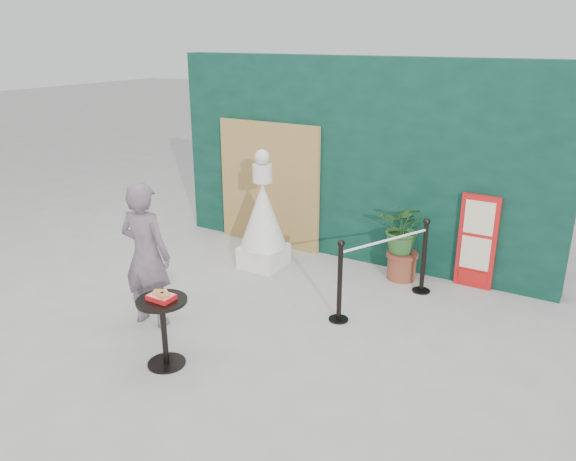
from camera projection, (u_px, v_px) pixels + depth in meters
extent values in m
plane|color=#ADAAA5|center=(233.00, 346.00, 6.25)|extent=(60.00, 60.00, 0.00)
cube|color=black|center=(356.00, 161.00, 8.30)|extent=(6.00, 0.30, 3.00)
cube|color=tan|center=(269.00, 185.00, 8.98)|extent=(1.80, 0.08, 2.00)
imported|color=slate|center=(146.00, 255.00, 6.47)|extent=(0.68, 0.49, 1.74)
cube|color=red|center=(477.00, 242.00, 7.51)|extent=(0.50, 0.06, 1.30)
cube|color=beige|center=(479.00, 218.00, 7.36)|extent=(0.38, 0.02, 0.45)
cube|color=beige|center=(475.00, 253.00, 7.53)|extent=(0.38, 0.02, 0.45)
cube|color=red|center=(472.00, 277.00, 7.64)|extent=(0.38, 0.02, 0.18)
cube|color=white|center=(264.00, 256.00, 8.35)|extent=(0.59, 0.59, 0.32)
cone|color=white|center=(263.00, 215.00, 8.14)|extent=(0.69, 0.69, 0.97)
cylinder|color=white|center=(262.00, 173.00, 7.94)|extent=(0.28, 0.28, 0.26)
sphere|color=silver|center=(262.00, 157.00, 7.86)|extent=(0.21, 0.21, 0.21)
cylinder|color=black|center=(167.00, 363.00, 5.90)|extent=(0.40, 0.40, 0.02)
cylinder|color=black|center=(164.00, 334.00, 5.78)|extent=(0.06, 0.06, 0.72)
cylinder|color=black|center=(162.00, 301.00, 5.66)|extent=(0.52, 0.52, 0.03)
cube|color=red|center=(161.00, 297.00, 5.64)|extent=(0.26, 0.19, 0.05)
cube|color=#FB2139|center=(161.00, 295.00, 5.64)|extent=(0.24, 0.17, 0.00)
cube|color=gold|center=(159.00, 292.00, 5.66)|extent=(0.15, 0.14, 0.02)
cube|color=#CC844A|center=(163.00, 295.00, 5.59)|extent=(0.13, 0.13, 0.02)
cone|color=yellow|center=(166.00, 291.00, 5.66)|extent=(0.06, 0.06, 0.06)
cylinder|color=brown|center=(401.00, 267.00, 7.92)|extent=(0.40, 0.40, 0.33)
cylinder|color=brown|center=(402.00, 255.00, 7.86)|extent=(0.45, 0.45, 0.06)
imported|color=#2C5A26|center=(404.00, 228.00, 7.73)|extent=(0.66, 0.57, 0.74)
cylinder|color=black|center=(338.00, 319.00, 6.81)|extent=(0.24, 0.24, 0.02)
cylinder|color=black|center=(340.00, 284.00, 6.65)|extent=(0.06, 0.06, 0.96)
sphere|color=black|center=(341.00, 244.00, 6.48)|extent=(0.09, 0.09, 0.09)
cylinder|color=black|center=(421.00, 291.00, 7.57)|extent=(0.24, 0.24, 0.02)
cylinder|color=black|center=(424.00, 258.00, 7.41)|extent=(0.06, 0.06, 0.96)
sphere|color=black|center=(427.00, 222.00, 7.24)|extent=(0.09, 0.09, 0.09)
cylinder|color=white|center=(386.00, 241.00, 6.90)|extent=(0.63, 1.31, 0.03)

